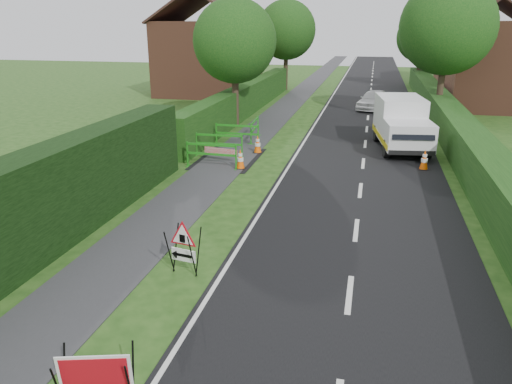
{
  "coord_description": "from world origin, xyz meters",
  "views": [
    {
      "loc": [
        2.67,
        -8.38,
        5.4
      ],
      "look_at": [
        -0.24,
        4.16,
        1.02
      ],
      "focal_mm": 35.0,
      "sensor_mm": 36.0,
      "label": 1
    }
  ],
  "objects_px": {
    "hatchback_car": "(374,100)",
    "red_rect_sign": "(95,377)",
    "triangle_sign": "(182,244)",
    "works_van": "(402,123)"
  },
  "relations": [
    {
      "from": "works_van",
      "to": "hatchback_car",
      "type": "relative_size",
      "value": 1.36
    },
    {
      "from": "triangle_sign",
      "to": "works_van",
      "type": "height_order",
      "value": "works_van"
    },
    {
      "from": "triangle_sign",
      "to": "hatchback_car",
      "type": "distance_m",
      "value": 24.45
    },
    {
      "from": "works_van",
      "to": "hatchback_car",
      "type": "height_order",
      "value": "works_van"
    },
    {
      "from": "works_van",
      "to": "hatchback_car",
      "type": "bearing_deg",
      "value": 89.04
    },
    {
      "from": "red_rect_sign",
      "to": "works_van",
      "type": "bearing_deg",
      "value": 57.97
    },
    {
      "from": "red_rect_sign",
      "to": "triangle_sign",
      "type": "xyz_separation_m",
      "value": [
        -0.25,
        4.13,
        0.25
      ]
    },
    {
      "from": "hatchback_car",
      "to": "red_rect_sign",
      "type": "bearing_deg",
      "value": -82.26
    },
    {
      "from": "triangle_sign",
      "to": "hatchback_car",
      "type": "height_order",
      "value": "hatchback_car"
    },
    {
      "from": "works_van",
      "to": "hatchback_car",
      "type": "xyz_separation_m",
      "value": [
        -1.26,
        10.66,
        -0.54
      ]
    }
  ]
}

